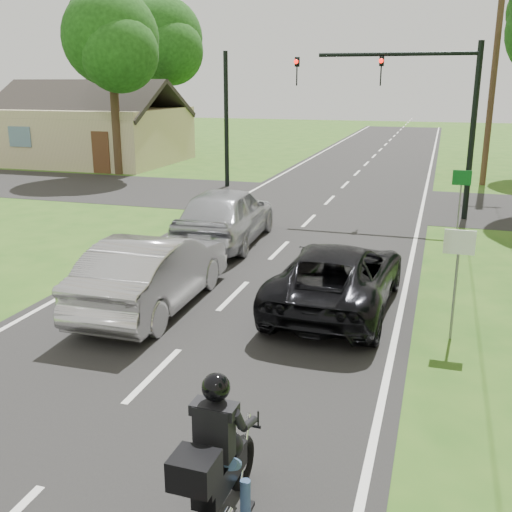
# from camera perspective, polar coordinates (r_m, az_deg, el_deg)

# --- Properties ---
(ground) EXTENTS (140.00, 140.00, 0.00)m
(ground) POSITION_cam_1_polar(r_m,az_deg,el_deg) (10.26, -9.69, -11.13)
(ground) COLOR #2A5518
(ground) RESTS_ON ground
(road) EXTENTS (8.00, 100.00, 0.01)m
(road) POSITION_cam_1_polar(r_m,az_deg,el_deg) (19.15, 3.78, 2.08)
(road) COLOR black
(road) RESTS_ON ground
(cross_road) EXTENTS (60.00, 7.00, 0.01)m
(cross_road) POSITION_cam_1_polar(r_m,az_deg,el_deg) (24.89, 7.03, 5.29)
(cross_road) COLOR black
(cross_road) RESTS_ON ground
(motorcycle_rider) EXTENTS (0.61, 2.17, 1.87)m
(motorcycle_rider) POSITION_cam_1_polar(r_m,az_deg,el_deg) (6.67, -3.98, -19.98)
(motorcycle_rider) COLOR black
(motorcycle_rider) RESTS_ON ground
(dark_suv) EXTENTS (2.47, 5.08, 1.39)m
(dark_suv) POSITION_cam_1_polar(r_m,az_deg,el_deg) (12.85, 7.78, -1.90)
(dark_suv) COLOR black
(dark_suv) RESTS_ON road
(silver_sedan) EXTENTS (1.76, 4.84, 1.58)m
(silver_sedan) POSITION_cam_1_polar(r_m,az_deg,el_deg) (12.91, -9.75, -1.46)
(silver_sedan) COLOR #B2B1B6
(silver_sedan) RESTS_ON road
(silver_suv) EXTENTS (2.34, 5.23, 1.74)m
(silver_suv) POSITION_cam_1_polar(r_m,az_deg,el_deg) (17.87, -2.89, 3.96)
(silver_suv) COLOR #ACAEB4
(silver_suv) RESTS_ON road
(traffic_signal) EXTENTS (6.38, 0.44, 6.00)m
(traffic_signal) POSITION_cam_1_polar(r_m,az_deg,el_deg) (22.09, 15.24, 14.29)
(traffic_signal) COLOR black
(traffic_signal) RESTS_ON ground
(signal_pole_far) EXTENTS (0.20, 0.20, 6.00)m
(signal_pole_far) POSITION_cam_1_polar(r_m,az_deg,el_deg) (27.79, -2.84, 12.75)
(signal_pole_far) COLOR black
(signal_pole_far) RESTS_ON ground
(utility_pole_far) EXTENTS (1.60, 0.28, 10.00)m
(utility_pole_far) POSITION_cam_1_polar(r_m,az_deg,el_deg) (30.14, 21.73, 15.91)
(utility_pole_far) COLOR brown
(utility_pole_far) RESTS_ON ground
(sign_white) EXTENTS (0.55, 0.07, 2.12)m
(sign_white) POSITION_cam_1_polar(r_m,az_deg,el_deg) (11.48, 18.68, -0.19)
(sign_white) COLOR slate
(sign_white) RESTS_ON ground
(sign_green) EXTENTS (0.55, 0.07, 2.12)m
(sign_green) POSITION_cam_1_polar(r_m,az_deg,el_deg) (19.31, 18.94, 6.19)
(sign_green) COLOR slate
(sign_green) RESTS_ON ground
(tree_left_near) EXTENTS (5.12, 4.96, 9.22)m
(tree_left_near) POSITION_cam_1_polar(r_m,az_deg,el_deg) (32.18, -13.42, 19.12)
(tree_left_near) COLOR #332316
(tree_left_near) RESTS_ON ground
(tree_left_far) EXTENTS (5.76, 5.58, 10.14)m
(tree_left_far) POSITION_cam_1_polar(r_m,az_deg,el_deg) (41.95, -8.71, 19.41)
(tree_left_far) COLOR #332316
(tree_left_far) RESTS_ON ground
(house) EXTENTS (10.20, 8.00, 4.84)m
(house) POSITION_cam_1_polar(r_m,az_deg,el_deg) (38.05, -15.37, 11.28)
(house) COLOR tan
(house) RESTS_ON ground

